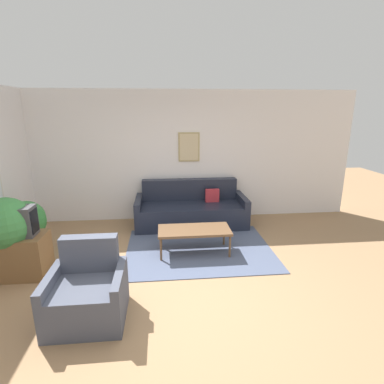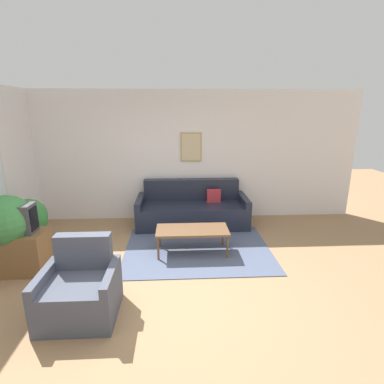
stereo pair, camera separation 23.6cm
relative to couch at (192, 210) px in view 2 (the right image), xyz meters
The scene contains 11 objects.
ground_plane 2.47m from the couch, 100.95° to the right, with size 16.00×16.00×0.00m, color #997551.
area_rug 1.22m from the couch, 88.83° to the right, with size 2.44×1.84×0.01m.
wall_back 1.23m from the couch, 134.80° to the left, with size 8.00×0.09×2.70m.
couch is the anchor object (origin of this frame).
coffee_table 1.29m from the couch, 93.18° to the right, with size 1.18×0.54×0.42m.
tv_stand 3.15m from the couch, 146.54° to the right, with size 0.79×0.49×0.61m.
tv 3.19m from the couch, 146.51° to the right, with size 0.59×0.28×0.42m.
armchair 3.11m from the couch, 117.56° to the right, with size 0.83×0.76×0.88m.
potted_plant_tall 3.26m from the couch, 147.35° to the right, with size 0.73×0.73×1.16m.
potted_plant_by_window 2.97m from the couch, 160.65° to the right, with size 0.59×0.59×0.88m.
potted_plant_small 2.94m from the couch, 159.18° to the right, with size 0.55×0.55×0.83m.
Camera 2 is at (0.15, -3.42, 2.30)m, focal length 28.00 mm.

